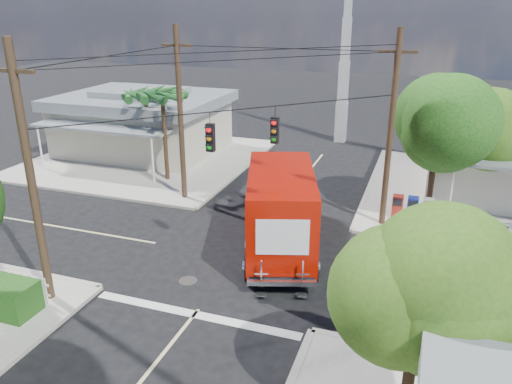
% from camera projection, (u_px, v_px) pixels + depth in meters
% --- Properties ---
extents(ground, '(120.00, 120.00, 0.00)m').
position_uv_depth(ground, '(240.00, 257.00, 20.73)').
color(ground, black).
rests_on(ground, ground).
extents(sidewalk_ne, '(14.12, 14.12, 0.14)m').
position_uv_depth(sidewalk_ne, '(500.00, 198.00, 26.93)').
color(sidewalk_ne, '#9C978D').
rests_on(sidewalk_ne, ground).
extents(sidewalk_nw, '(14.12, 14.12, 0.14)m').
position_uv_depth(sidewalk_nw, '(148.00, 159.00, 33.68)').
color(sidewalk_nw, '#9C978D').
rests_on(sidewalk_nw, ground).
extents(road_markings, '(32.00, 32.00, 0.01)m').
position_uv_depth(road_markings, '(227.00, 274.00, 19.43)').
color(road_markings, beige).
rests_on(road_markings, ground).
extents(building_nw, '(10.80, 10.20, 4.30)m').
position_uv_depth(building_nw, '(143.00, 121.00, 34.66)').
color(building_nw, beige).
rests_on(building_nw, sidewalk_nw).
extents(radio_tower, '(0.80, 0.80, 17.00)m').
position_uv_depth(radio_tower, '(344.00, 66.00, 36.22)').
color(radio_tower, silver).
rests_on(radio_tower, ground).
extents(tree_ne_front, '(4.21, 4.14, 6.66)m').
position_uv_depth(tree_ne_front, '(439.00, 123.00, 22.77)').
color(tree_ne_front, '#422D1C').
rests_on(tree_ne_front, sidewalk_ne).
extents(tree_ne_back, '(3.77, 3.66, 5.82)m').
position_uv_depth(tree_ne_back, '(495.00, 129.00, 24.11)').
color(tree_ne_back, '#422D1C').
rests_on(tree_ne_back, sidewalk_ne).
extents(tree_se, '(3.67, 3.54, 5.62)m').
position_uv_depth(tree_se, '(421.00, 294.00, 10.73)').
color(tree_se, '#422D1C').
rests_on(tree_se, sidewalk_se).
extents(palm_nw_front, '(3.01, 3.08, 5.59)m').
position_uv_depth(palm_nw_front, '(162.00, 96.00, 27.89)').
color(palm_nw_front, '#422D1C').
rests_on(palm_nw_front, sidewalk_nw).
extents(palm_nw_back, '(3.01, 3.08, 5.19)m').
position_uv_depth(palm_nw_back, '(146.00, 96.00, 29.96)').
color(palm_nw_back, '#422D1C').
rests_on(palm_nw_back, sidewalk_nw).
extents(utility_poles, '(12.00, 10.68, 9.00)m').
position_uv_depth(utility_poles, '(217.00, 136.00, 20.98)').
color(utility_poles, '#473321').
rests_on(utility_poles, ground).
extents(vending_boxes, '(1.90, 0.50, 1.10)m').
position_uv_depth(vending_boxes, '(412.00, 208.00, 23.94)').
color(vending_boxes, '#AA2319').
rests_on(vending_boxes, sidewalk_ne).
extents(delivery_truck, '(4.90, 8.73, 3.63)m').
position_uv_depth(delivery_truck, '(280.00, 207.00, 21.02)').
color(delivery_truck, black).
rests_on(delivery_truck, ground).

